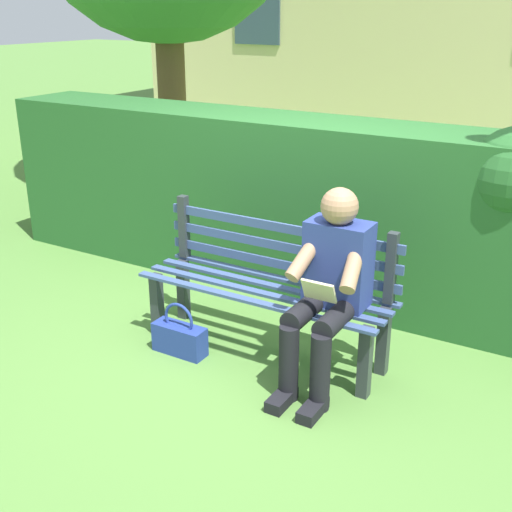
# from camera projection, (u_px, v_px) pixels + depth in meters

# --- Properties ---
(ground) EXTENTS (60.00, 60.00, 0.00)m
(ground) POSITION_uv_depth(u_px,v_px,m) (264.00, 352.00, 4.34)
(ground) COLOR #517F38
(park_bench) EXTENTS (1.69, 0.46, 0.92)m
(park_bench) POSITION_uv_depth(u_px,v_px,m) (269.00, 285.00, 4.23)
(park_bench) COLOR #2D3338
(park_bench) RESTS_ON ground
(person_seated) EXTENTS (0.44, 0.73, 1.20)m
(person_seated) POSITION_uv_depth(u_px,v_px,m) (329.00, 284.00, 3.79)
(person_seated) COLOR navy
(person_seated) RESTS_ON ground
(hedge_backdrop) EXTENTS (5.41, 0.75, 1.47)m
(hedge_backdrop) POSITION_uv_depth(u_px,v_px,m) (298.00, 202.00, 5.11)
(hedge_backdrop) COLOR #265B28
(hedge_backdrop) RESTS_ON ground
(handbag) EXTENTS (0.37, 0.14, 0.36)m
(handbag) POSITION_uv_depth(u_px,v_px,m) (180.00, 337.00, 4.29)
(handbag) COLOR navy
(handbag) RESTS_ON ground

